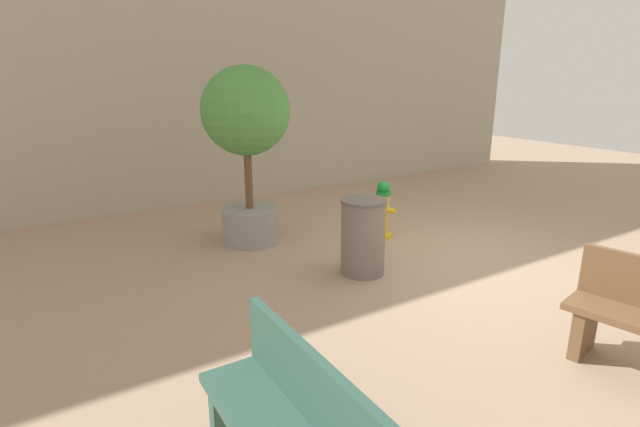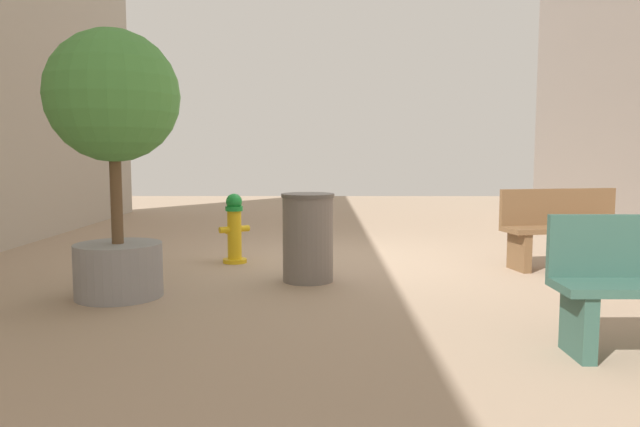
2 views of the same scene
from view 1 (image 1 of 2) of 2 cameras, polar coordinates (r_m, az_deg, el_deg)
name	(u,v)px [view 1 (image 1 of 2)]	position (r m, az deg, el deg)	size (l,w,h in m)	color
ground_plane	(461,261)	(6.66, 16.55, -5.46)	(23.40, 23.40, 0.00)	tan
fire_hydrant	(383,209)	(7.26, 7.54, 0.53)	(0.38, 0.36, 0.88)	gold
planter_tree	(246,130)	(6.83, -8.79, 9.83)	(1.23, 1.23, 2.53)	gray
trash_bin	(363,236)	(5.89, 5.17, -2.74)	(0.57, 0.57, 0.95)	slate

